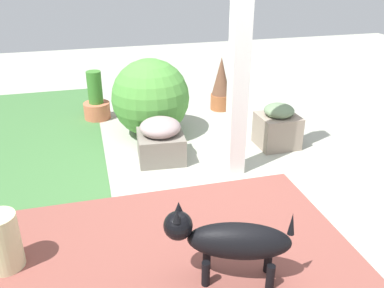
{
  "coord_description": "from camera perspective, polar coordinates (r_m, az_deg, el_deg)",
  "views": [
    {
      "loc": [
        -2.83,
        1.1,
        1.85
      ],
      "look_at": [
        0.4,
        0.24,
        0.27
      ],
      "focal_mm": 38.52,
      "sensor_mm": 36.0,
      "label": 1
    }
  ],
  "objects": [
    {
      "name": "ground_plane",
      "position": [
        3.55,
        5.43,
        -6.21
      ],
      "size": [
        12.0,
        12.0,
        0.0
      ],
      "primitive_type": "plane",
      "color": "#A5A898"
    },
    {
      "name": "terracotta_pot_spiky",
      "position": [
        5.22,
        4.03,
        8.17
      ],
      "size": [
        0.25,
        0.25,
        0.67
      ],
      "color": "#A25932",
      "rests_on": "ground"
    },
    {
      "name": "porch_pillar",
      "position": [
        3.43,
        6.68,
        13.75
      ],
      "size": [
        0.15,
        0.15,
        2.35
      ],
      "primitive_type": "cube",
      "color": "white",
      "rests_on": "ground"
    },
    {
      "name": "terracotta_pot_tall",
      "position": [
        5.07,
        -13.12,
        5.67
      ],
      "size": [
        0.31,
        0.31,
        0.58
      ],
      "color": "#CA694B",
      "rests_on": "ground"
    },
    {
      "name": "brick_path",
      "position": [
        2.77,
        -2.1,
        -16.3
      ],
      "size": [
        1.8,
        2.4,
        0.02
      ],
      "primitive_type": "cube",
      "color": "brown",
      "rests_on": "ground"
    },
    {
      "name": "dog",
      "position": [
        2.5,
        5.27,
        -13.08
      ],
      "size": [
        0.4,
        0.75,
        0.52
      ],
      "color": "black",
      "rests_on": "ground"
    },
    {
      "name": "ceramic_urn",
      "position": [
        2.89,
        -24.82,
        -12.31
      ],
      "size": [
        0.23,
        0.23,
        0.4
      ],
      "primitive_type": "cylinder",
      "color": "beige",
      "rests_on": "ground"
    },
    {
      "name": "round_shrub",
      "position": [
        4.46,
        -5.76,
        6.4
      ],
      "size": [
        0.83,
        0.83,
        0.83
      ],
      "primitive_type": "sphere",
      "color": "#4B8D39",
      "rests_on": "ground"
    },
    {
      "name": "stone_planter_mid",
      "position": [
        3.95,
        -4.36,
        0.56
      ],
      "size": [
        0.47,
        0.46,
        0.42
      ],
      "color": "slate",
      "rests_on": "ground"
    },
    {
      "name": "stone_planter_nearest",
      "position": [
        4.3,
        11.76,
        2.37
      ],
      "size": [
        0.38,
        0.4,
        0.46
      ],
      "color": "gray",
      "rests_on": "ground"
    }
  ]
}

